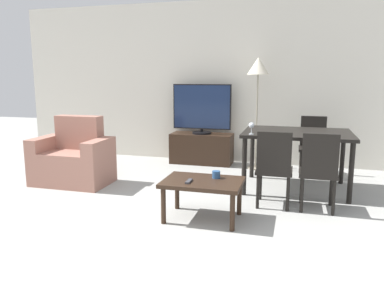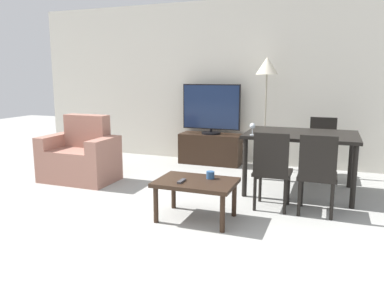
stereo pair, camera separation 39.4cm
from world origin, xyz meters
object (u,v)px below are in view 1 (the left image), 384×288
(coffee_table, at_px, (203,186))
(tv, at_px, (202,109))
(dining_table, at_px, (297,138))
(remote_primary, at_px, (189,181))
(dining_chair_far, at_px, (313,143))
(armchair, at_px, (73,160))
(dining_chair_near, at_px, (274,166))
(wine_glass_left, at_px, (251,126))
(floor_lamp, at_px, (258,72))
(tv_stand, at_px, (202,148))
(dining_chair_near_right, at_px, (319,169))
(cup_white_near, at_px, (216,175))

(coffee_table, bearing_deg, tv, 104.25)
(dining_table, height_order, remote_primary, dining_table)
(dining_table, distance_m, dining_chair_far, 0.86)
(armchair, bearing_deg, dining_chair_near, -5.73)
(wine_glass_left, bearing_deg, coffee_table, -111.14)
(coffee_table, bearing_deg, dining_chair_near, 38.87)
(dining_chair_far, bearing_deg, dining_chair_near, -106.44)
(dining_chair_far, relative_size, floor_lamp, 0.50)
(dining_chair_far, bearing_deg, tv_stand, 170.03)
(dining_chair_near_right, bearing_deg, wine_glass_left, 152.04)
(tv, bearing_deg, cup_white_near, -72.44)
(dining_chair_near, bearing_deg, tv_stand, 124.32)
(tv, height_order, dining_chair_far, tv)
(tv_stand, xyz_separation_m, dining_chair_near_right, (1.78, -1.91, 0.23))
(cup_white_near, bearing_deg, dining_chair_near, 36.97)
(coffee_table, bearing_deg, floor_lamp, 82.61)
(dining_chair_near, relative_size, remote_primary, 5.83)
(coffee_table, height_order, dining_chair_near, dining_chair_near)
(tv, bearing_deg, wine_glass_left, -56.31)
(armchair, bearing_deg, tv, 49.21)
(dining_chair_far, distance_m, dining_chair_near_right, 1.60)
(dining_table, distance_m, dining_chair_near, 0.86)
(tv_stand, bearing_deg, floor_lamp, -9.38)
(floor_lamp, distance_m, cup_white_near, 2.44)
(coffee_table, relative_size, dining_table, 0.60)
(tv, height_order, dining_table, tv)
(tv, bearing_deg, dining_chair_near, -55.64)
(coffee_table, xyz_separation_m, wine_glass_left, (0.37, 0.96, 0.51))
(tv_stand, relative_size, floor_lamp, 0.59)
(coffee_table, height_order, cup_white_near, cup_white_near)
(dining_table, height_order, dining_chair_near, dining_chair_near)
(remote_primary, relative_size, wine_glass_left, 1.03)
(cup_white_near, bearing_deg, dining_table, 56.80)
(armchair, distance_m, floor_lamp, 3.01)
(armchair, xyz_separation_m, dining_table, (2.95, 0.53, 0.35))
(dining_table, xyz_separation_m, dining_chair_near_right, (0.24, -0.80, -0.20))
(tv, height_order, dining_chair_near_right, tv)
(tv_stand, xyz_separation_m, tv, (0.00, -0.00, 0.67))
(armchair, xyz_separation_m, cup_white_near, (2.15, -0.70, 0.12))
(coffee_table, bearing_deg, dining_table, 55.79)
(floor_lamp, relative_size, remote_primary, 11.64)
(dining_table, xyz_separation_m, cup_white_near, (-0.80, -1.22, -0.23))
(dining_table, relative_size, dining_chair_near_right, 1.54)
(wine_glass_left, bearing_deg, armchair, -176.64)
(coffee_table, height_order, dining_table, dining_table)
(tv_stand, xyz_separation_m, dining_table, (1.54, -1.11, 0.42))
(tv_stand, height_order, remote_primary, tv_stand)
(dining_table, distance_m, remote_primary, 1.80)
(dining_chair_near_right, bearing_deg, dining_chair_near, 180.00)
(dining_table, distance_m, dining_chair_near_right, 0.86)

